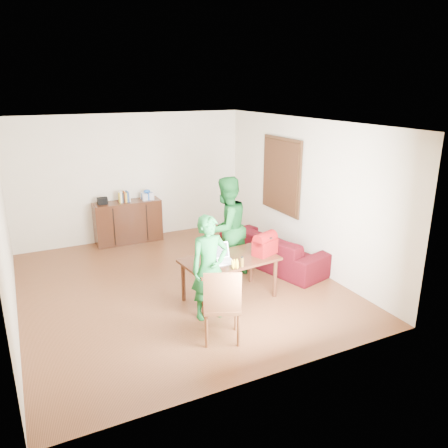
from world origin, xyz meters
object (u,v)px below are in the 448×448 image
person_near (209,268)px  table (230,263)px  laptop (221,260)px  bottle (242,262)px  chair (222,319)px  red_bag (265,246)px  person_far (226,228)px  sofa (274,248)px

person_near → table: bearing=37.3°
table → laptop: bearing=-161.2°
table → bottle: 0.39m
chair → person_near: (0.11, 0.62, 0.47)m
table → person_near: person_near is taller
table → chair: (-0.62, -1.00, -0.30)m
chair → bottle: bearing=67.5°
laptop → person_near: bearing=-133.0°
chair → laptop: 1.10m
bottle → red_bag: 0.62m
person_far → laptop: size_ratio=4.59×
person_far → bottle: person_far is taller
person_near → bottle: 0.54m
sofa → person_far: bearing=79.3°
person_near → person_far: size_ratio=0.86×
laptop → red_bag: size_ratio=1.00×
chair → table: bearing=80.7°
person_far → person_near: bearing=35.8°
chair → red_bag: 1.60m
chair → red_bag: (1.20, 0.92, 0.52)m
red_bag → person_far: bearing=84.1°
laptop → sofa: bearing=36.9°
person_far → table: bearing=48.7°
bottle → red_bag: bearing=26.0°
person_far → bottle: bearing=56.3°
table → person_near: bearing=-149.6°
laptop → person_far: bearing=64.7°
bottle → sofa: bottle is taller
person_far → bottle: 1.22m
table → bottle: (0.02, -0.36, 0.16)m
person_near → bottle: (0.54, 0.02, -0.01)m
chair → person_far: 2.13m
person_near → chair: bearing=-98.7°
person_near → sofa: size_ratio=0.70×
person_near → red_bag: 1.14m
person_far → laptop: (-0.53, -0.90, -0.17)m
laptop → sofa: 1.89m
table → laptop: size_ratio=3.92×
chair → person_near: bearing=102.8°
chair → bottle: (0.65, 0.65, 0.46)m
bottle → sofa: bearing=42.3°
laptop → chair: bearing=-110.0°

